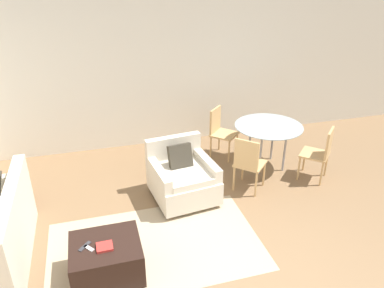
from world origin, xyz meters
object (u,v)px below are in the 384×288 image
(armchair, at_px, (182,177))
(dining_chair_near_left, at_px, (248,161))
(tv_remote_primary, at_px, (89,248))
(dining_chair_near_right, at_px, (321,151))
(dining_chair_far_left, at_px, (220,129))
(tv_remote_secondary, at_px, (85,246))
(book_stack, at_px, (105,247))
(dining_table, at_px, (268,130))
(ottoman, at_px, (107,259))

(armchair, xyz_separation_m, dining_chair_near_left, (1.01, -0.10, 0.18))
(armchair, relative_size, tv_remote_primary, 7.83)
(dining_chair_near_right, xyz_separation_m, dining_chair_far_left, (-1.25, 1.25, 0.00))
(armchair, relative_size, dining_chair_far_left, 1.14)
(armchair, xyz_separation_m, dining_chair_near_right, (2.26, -0.10, 0.18))
(tv_remote_secondary, height_order, dining_chair_far_left, dining_chair_far_left)
(dining_chair_near_left, distance_m, dining_chair_near_right, 1.25)
(book_stack, bearing_deg, tv_remote_primary, 168.50)
(book_stack, distance_m, tv_remote_secondary, 0.22)
(dining_chair_near_left, bearing_deg, dining_table, 45.00)
(book_stack, distance_m, dining_chair_far_left, 3.35)
(book_stack, relative_size, dining_table, 0.16)
(tv_remote_primary, bearing_deg, book_stack, -11.50)
(tv_remote_primary, bearing_deg, armchair, 43.89)
(armchair, xyz_separation_m, tv_remote_secondary, (-1.42, -1.29, 0.11))
(dining_table, height_order, dining_chair_far_left, dining_chair_far_left)
(ottoman, xyz_separation_m, dining_chair_near_left, (2.22, 1.20, 0.27))
(ottoman, xyz_separation_m, book_stack, (-0.00, -0.06, 0.22))
(book_stack, height_order, tv_remote_secondary, book_stack)
(ottoman, bearing_deg, dining_table, 32.73)
(armchair, height_order, dining_table, armchair)
(tv_remote_primary, distance_m, dining_chair_far_left, 3.44)
(book_stack, distance_m, tv_remote_primary, 0.17)
(armchair, height_order, tv_remote_secondary, armchair)
(dining_table, height_order, dining_chair_near_right, dining_chair_near_right)
(book_stack, height_order, dining_table, dining_table)
(ottoman, distance_m, dining_chair_near_left, 2.54)
(dining_table, bearing_deg, tv_remote_secondary, -149.35)
(dining_table, distance_m, dining_chair_far_left, 0.90)
(tv_remote_secondary, relative_size, dining_table, 0.13)
(armchair, distance_m, dining_chair_near_right, 2.27)
(dining_table, relative_size, dining_chair_near_left, 1.26)
(book_stack, xyz_separation_m, dining_chair_far_left, (2.22, 2.51, 0.05))
(tv_remote_secondary, bearing_deg, dining_table, 30.65)
(dining_chair_near_right, height_order, dining_chair_far_left, same)
(dining_chair_near_right, distance_m, dining_chair_far_left, 1.77)
(armchair, relative_size, ottoman, 1.33)
(ottoman, distance_m, tv_remote_secondary, 0.30)
(ottoman, bearing_deg, dining_chair_near_right, 19.11)
(dining_chair_near_left, bearing_deg, dining_chair_near_right, 0.00)
(tv_remote_primary, distance_m, dining_chair_near_left, 2.68)
(book_stack, height_order, dining_chair_near_right, dining_chair_near_right)
(ottoman, distance_m, tv_remote_primary, 0.27)
(ottoman, xyz_separation_m, dining_chair_near_right, (3.47, 1.20, 0.27))
(book_stack, bearing_deg, dining_chair_far_left, 48.48)
(armchair, relative_size, tv_remote_secondary, 6.71)
(armchair, xyz_separation_m, dining_table, (1.63, 0.52, 0.34))
(tv_remote_secondary, xyz_separation_m, dining_chair_near_left, (2.43, 1.18, 0.06))
(armchair, bearing_deg, tv_remote_secondary, -137.86)
(ottoman, xyz_separation_m, tv_remote_primary, (-0.17, -0.02, 0.21))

